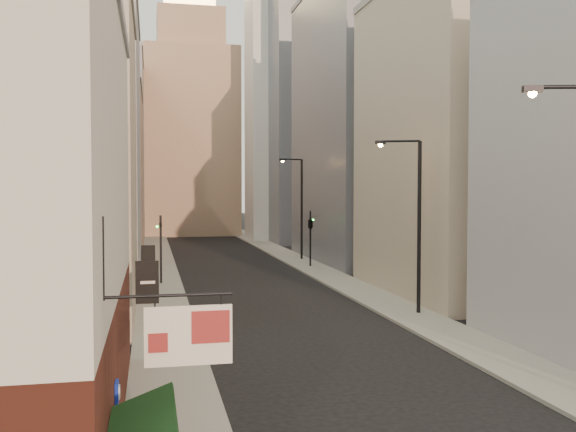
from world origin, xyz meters
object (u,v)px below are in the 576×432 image
Objects in this scene: white_tower at (278,104)px; streetlamp_far at (299,203)px; clock_tower at (190,120)px; traffic_light_left at (161,236)px; traffic_light_right at (310,223)px; streetlamp_mid at (415,215)px.

streetlamp_far is at bearing -96.69° from white_tower.
clock_tower reaches higher than traffic_light_left.
clock_tower is 49.01m from traffic_light_right.
traffic_light_left is at bearing 154.84° from streetlamp_mid.
traffic_light_left and traffic_light_right have the same top height.
streetlamp_far is at bearing -115.90° from traffic_light_right.
traffic_light_right is (-0.32, 21.84, -1.49)m from streetlamp_mid.
streetlamp_far is 19.09m from traffic_light_left.
white_tower is at bearing 63.23° from streetlamp_far.
streetlamp_far reaches higher than traffic_light_left.
traffic_light_right is (7.50, -46.46, -13.69)m from clock_tower.
clock_tower is 43.10m from streetlamp_far.
clock_tower reaches higher than traffic_light_right.
traffic_light_left is (-16.47, -40.12, -15.06)m from white_tower.
streetlamp_far is 1.96× the size of traffic_light_left.
white_tower is 55.96m from streetlamp_mid.
white_tower reaches higher than traffic_light_right.
traffic_light_left is (-13.35, -13.49, -2.06)m from streetlamp_far.
streetlamp_mid is (7.82, -68.30, -12.20)m from clock_tower.
streetlamp_mid is at bearing -83.47° from clock_tower.
streetlamp_mid is 19.54m from traffic_light_left.
white_tower is 35.79m from traffic_light_right.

